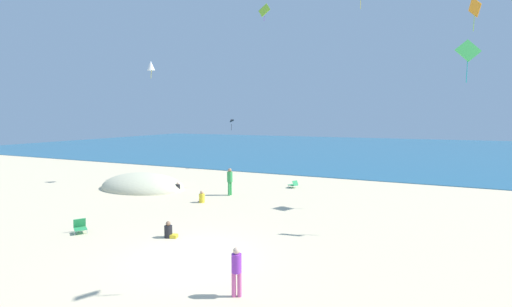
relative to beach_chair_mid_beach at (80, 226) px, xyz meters
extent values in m
plane|color=beige|center=(6.09, 9.73, -0.28)|extent=(120.00, 120.00, 0.00)
cube|color=#236084|center=(6.09, 48.65, -0.26)|extent=(120.00, 60.00, 0.05)
ellipsoid|color=beige|center=(-4.41, 8.83, -0.28)|extent=(6.38, 4.47, 2.20)
cube|color=#2D9956|center=(0.10, -0.07, -0.08)|extent=(0.71, 0.70, 0.03)
cube|color=#2D9956|center=(-0.13, 0.09, 0.11)|extent=(0.42, 0.50, 0.40)
cylinder|color=#B7B7BC|center=(0.37, 0.05, -0.18)|extent=(0.02, 0.02, 0.20)
cylinder|color=#B7B7BC|center=(0.09, -0.36, -0.18)|extent=(0.02, 0.02, 0.20)
cube|color=#2D9956|center=(5.17, 13.51, -0.10)|extent=(0.67, 0.65, 0.03)
cube|color=#2D9956|center=(5.43, 13.40, 0.07)|extent=(0.37, 0.52, 0.36)
cylinder|color=#B7B7BC|center=(4.93, 13.35, -0.19)|extent=(0.02, 0.02, 0.18)
cylinder|color=#B7B7BC|center=(5.13, 13.79, -0.19)|extent=(0.02, 0.02, 0.18)
cube|color=#2D56B7|center=(-3.17, 7.98, -0.19)|extent=(0.49, 0.54, 0.18)
cube|color=white|center=(-3.17, 7.98, -0.08)|extent=(0.51, 0.56, 0.04)
cylinder|color=green|center=(2.31, 9.33, 0.15)|extent=(0.15, 0.15, 0.88)
cylinder|color=green|center=(2.32, 9.53, 0.15)|extent=(0.15, 0.15, 0.88)
cylinder|color=green|center=(2.31, 9.43, 0.92)|extent=(0.37, 0.37, 0.66)
sphere|color=#A87A5B|center=(2.31, 9.43, 1.36)|extent=(0.24, 0.24, 0.24)
cylinder|color=black|center=(3.91, 1.09, -0.03)|extent=(0.40, 0.40, 0.51)
sphere|color=#846047|center=(3.91, 1.09, 0.31)|extent=(0.20, 0.20, 0.20)
cube|color=yellow|center=(4.11, 1.14, -0.21)|extent=(0.42, 0.34, 0.15)
cylinder|color=yellow|center=(1.76, 6.98, -0.03)|extent=(0.45, 0.45, 0.52)
sphere|color=tan|center=(1.76, 6.98, 0.33)|extent=(0.21, 0.21, 0.21)
cube|color=purple|center=(1.67, 7.17, -0.21)|extent=(0.40, 0.45, 0.15)
cylinder|color=#D8599E|center=(8.79, -2.24, 0.07)|extent=(0.12, 0.12, 0.71)
cylinder|color=#D8599E|center=(8.93, -2.17, 0.07)|extent=(0.12, 0.12, 0.71)
cylinder|color=purple|center=(8.86, -2.20, 0.69)|extent=(0.38, 0.38, 0.53)
sphere|color=beige|center=(8.86, -2.20, 1.05)|extent=(0.20, 0.20, 0.20)
cylinder|color=black|center=(-1.44, 8.96, -0.04)|extent=(0.40, 0.40, 0.48)
sphere|color=beige|center=(-1.44, 8.96, 0.28)|extent=(0.19, 0.19, 0.19)
cube|color=orange|center=(-1.62, 8.90, -0.21)|extent=(0.41, 0.35, 0.14)
cylinder|color=yellow|center=(9.26, 15.59, 12.55)|extent=(0.07, 0.08, 0.80)
cube|color=#99DB33|center=(2.11, 15.50, 12.89)|extent=(1.13, 0.44, 1.10)
cylinder|color=purple|center=(2.11, 15.50, 12.26)|extent=(0.09, 0.10, 0.41)
cone|color=white|center=(-5.38, 11.25, 8.61)|extent=(0.79, 0.79, 0.69)
cylinder|color=yellow|center=(-5.38, 11.25, 7.99)|extent=(0.10, 0.08, 0.67)
pyramid|color=black|center=(-3.43, 20.24, 4.43)|extent=(0.42, 0.54, 0.36)
cylinder|color=black|center=(-3.37, 20.24, 3.77)|extent=(0.03, 0.03, 0.63)
cube|color=orange|center=(15.71, 11.90, 10.51)|extent=(0.51, 0.98, 1.04)
cylinder|color=#99DB33|center=(15.71, 11.90, 9.70)|extent=(0.06, 0.04, 0.85)
cube|color=green|center=(15.03, 6.61, 7.48)|extent=(1.01, 0.43, 0.98)
cylinder|color=#1EADAD|center=(15.03, 6.61, 6.64)|extent=(0.05, 0.20, 0.94)
camera|label=1|loc=(13.41, -10.89, 4.77)|focal=25.49mm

